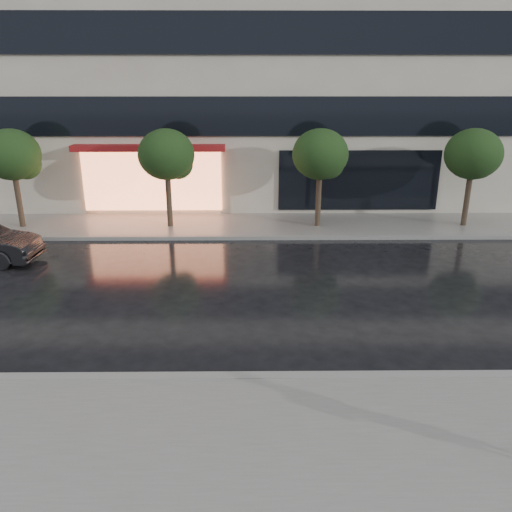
{
  "coord_description": "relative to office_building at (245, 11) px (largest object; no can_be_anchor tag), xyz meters",
  "views": [
    {
      "loc": [
        0.31,
        -9.63,
        5.69
      ],
      "look_at": [
        0.42,
        2.59,
        1.4
      ],
      "focal_mm": 35.0,
      "sensor_mm": 36.0,
      "label": 1
    }
  ],
  "objects": [
    {
      "name": "ground",
      "position": [
        0.0,
        -17.97,
        -9.0
      ],
      "size": [
        120.0,
        120.0,
        0.0
      ],
      "primitive_type": "plane",
      "color": "black",
      "rests_on": "ground"
    },
    {
      "name": "sidewalk_near",
      "position": [
        0.0,
        -21.22,
        -8.94
      ],
      "size": [
        60.0,
        4.5,
        0.12
      ],
      "primitive_type": "cube",
      "color": "slate",
      "rests_on": "ground"
    },
    {
      "name": "sidewalk_far",
      "position": [
        0.0,
        -7.72,
        -8.94
      ],
      "size": [
        60.0,
        3.5,
        0.12
      ],
      "primitive_type": "cube",
      "color": "slate",
      "rests_on": "ground"
    },
    {
      "name": "curb_near",
      "position": [
        0.0,
        -18.97,
        -8.93
      ],
      "size": [
        60.0,
        0.25,
        0.14
      ],
      "primitive_type": "cube",
      "color": "gray",
      "rests_on": "ground"
    },
    {
      "name": "curb_far",
      "position": [
        0.0,
        -9.47,
        -8.93
      ],
      "size": [
        60.0,
        0.25,
        0.14
      ],
      "primitive_type": "cube",
      "color": "gray",
      "rests_on": "ground"
    },
    {
      "name": "office_building",
      "position": [
        0.0,
        0.0,
        0.0
      ],
      "size": [
        30.0,
        12.76,
        18.0
      ],
      "color": "beige",
      "rests_on": "ground"
    },
    {
      "name": "tree_far_west",
      "position": [
        -8.94,
        -7.94,
        -6.08
      ],
      "size": [
        2.2,
        2.2,
        3.99
      ],
      "color": "#33261C",
      "rests_on": "ground"
    },
    {
      "name": "tree_mid_west",
      "position": [
        -2.94,
        -7.94,
        -6.08
      ],
      "size": [
        2.2,
        2.2,
        3.99
      ],
      "color": "#33261C",
      "rests_on": "ground"
    },
    {
      "name": "tree_mid_east",
      "position": [
        3.06,
        -7.94,
        -6.08
      ],
      "size": [
        2.2,
        2.2,
        3.99
      ],
      "color": "#33261C",
      "rests_on": "ground"
    },
    {
      "name": "tree_far_east",
      "position": [
        9.06,
        -7.94,
        -6.08
      ],
      "size": [
        2.2,
        2.2,
        3.99
      ],
      "color": "#33261C",
      "rests_on": "ground"
    }
  ]
}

